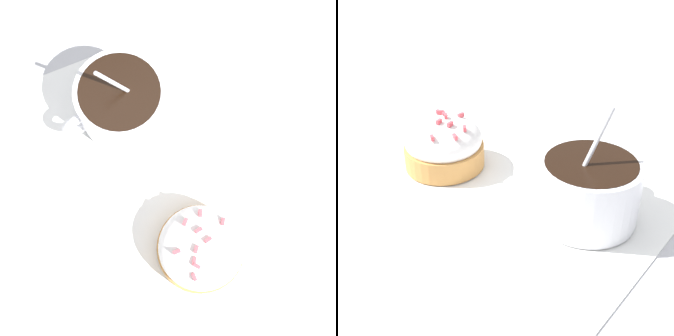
# 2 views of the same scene
# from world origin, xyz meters

# --- Properties ---
(ground_plane) EXTENTS (3.00, 3.00, 0.00)m
(ground_plane) POSITION_xyz_m (0.00, 0.00, 0.00)
(ground_plane) COLOR #B2B2B7
(paper_napkin) EXTENTS (0.32, 0.30, 0.00)m
(paper_napkin) POSITION_xyz_m (0.00, 0.00, 0.00)
(paper_napkin) COLOR white
(paper_napkin) RESTS_ON ground_plane
(coffee_cup) EXTENTS (0.09, 0.11, 0.11)m
(coffee_cup) POSITION_xyz_m (0.08, -0.00, 0.03)
(coffee_cup) COLOR white
(coffee_cup) RESTS_ON paper_napkin
(frosted_pastry) EXTENTS (0.08, 0.08, 0.06)m
(frosted_pastry) POSITION_xyz_m (-0.08, -0.01, 0.03)
(frosted_pastry) COLOR #C18442
(frosted_pastry) RESTS_ON paper_napkin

